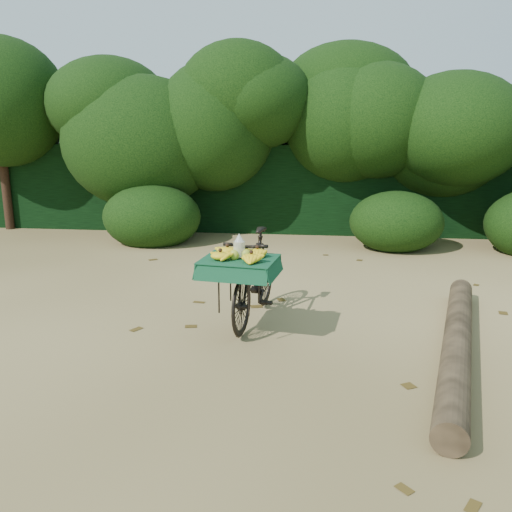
# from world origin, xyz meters

# --- Properties ---
(ground) EXTENTS (80.00, 80.00, 0.00)m
(ground) POSITION_xyz_m (0.00, 0.00, 0.00)
(ground) COLOR tan
(ground) RESTS_ON ground
(vendor_bicycle) EXTENTS (0.85, 1.84, 1.05)m
(vendor_bicycle) POSITION_xyz_m (-0.58, 0.40, 0.53)
(vendor_bicycle) COLOR black
(vendor_bicycle) RESTS_ON ground
(fallen_log) EXTENTS (1.18, 3.63, 0.27)m
(fallen_log) POSITION_xyz_m (1.52, -0.30, 0.13)
(fallen_log) COLOR brown
(fallen_log) RESTS_ON ground
(hedge_backdrop) EXTENTS (26.00, 1.80, 1.80)m
(hedge_backdrop) POSITION_xyz_m (0.00, 6.30, 0.90)
(hedge_backdrop) COLOR black
(hedge_backdrop) RESTS_ON ground
(tree_row) EXTENTS (14.50, 2.00, 4.00)m
(tree_row) POSITION_xyz_m (-0.65, 5.50, 2.00)
(tree_row) COLOR black
(tree_row) RESTS_ON ground
(bush_clumps) EXTENTS (8.80, 1.70, 0.90)m
(bush_clumps) POSITION_xyz_m (0.50, 4.30, 0.45)
(bush_clumps) COLOR black
(bush_clumps) RESTS_ON ground
(leaf_litter) EXTENTS (7.00, 7.30, 0.01)m
(leaf_litter) POSITION_xyz_m (0.00, 0.65, 0.01)
(leaf_litter) COLOR #4B3814
(leaf_litter) RESTS_ON ground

